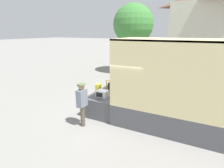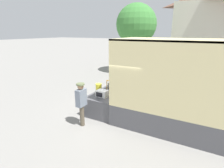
% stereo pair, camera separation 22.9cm
% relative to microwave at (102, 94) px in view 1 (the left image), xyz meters
% --- Properties ---
extents(ground_plane, '(160.00, 160.00, 0.00)m').
position_rel_microwave_xyz_m(ground_plane, '(0.71, 0.52, -1.03)').
color(ground_plane, gray).
extents(tailgate_deck, '(1.39, 2.25, 0.88)m').
position_rel_microwave_xyz_m(tailgate_deck, '(0.02, 0.52, -0.59)').
color(tailgate_deck, '#4C4C51').
rests_on(tailgate_deck, ground).
extents(microwave, '(0.49, 0.39, 0.29)m').
position_rel_microwave_xyz_m(microwave, '(0.00, 0.00, 0.00)').
color(microwave, white).
rests_on(microwave, tailgate_deck).
extents(portable_generator, '(0.70, 0.46, 0.56)m').
position_rel_microwave_xyz_m(portable_generator, '(0.15, 0.97, 0.07)').
color(portable_generator, black).
rests_on(portable_generator, tailgate_deck).
extents(orange_bucket, '(0.29, 0.29, 0.40)m').
position_rel_microwave_xyz_m(orange_bucket, '(-0.49, 0.48, 0.06)').
color(orange_bucket, yellow).
rests_on(orange_bucket, tailgate_deck).
extents(worker_person, '(0.32, 0.44, 1.78)m').
position_rel_microwave_xyz_m(worker_person, '(-0.23, -1.20, 0.07)').
color(worker_person, brown).
rests_on(worker_person, ground).
extents(house_backdrop, '(8.19, 8.10, 8.15)m').
position_rel_microwave_xyz_m(house_backdrop, '(4.82, 13.84, 3.12)').
color(house_backdrop, beige).
rests_on(house_backdrop, ground).
extents(street_tree, '(3.47, 3.47, 5.99)m').
position_rel_microwave_xyz_m(street_tree, '(-1.85, 8.77, 3.20)').
color(street_tree, brown).
rests_on(street_tree, ground).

